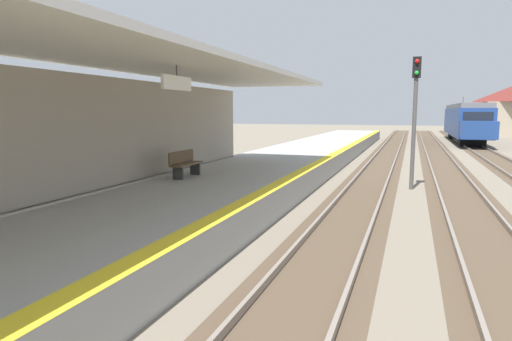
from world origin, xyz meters
name	(u,v)px	position (x,y,z in m)	size (l,w,h in m)	color
station_platform	(218,191)	(-2.50, 16.00, 0.45)	(5.00, 80.00, 0.91)	#999993
station_building_with_canopy	(55,131)	(-4.30, 10.86, 2.66)	(4.85, 24.00, 4.43)	#4C4C4C
track_pair_nearest_platform	(365,191)	(1.90, 20.00, 0.05)	(2.34, 120.00, 0.16)	#4C3D2D
track_pair_middle	(461,196)	(5.30, 20.00, 0.05)	(2.34, 120.00, 0.16)	#4C3D2D
approaching_train	(466,121)	(8.70, 52.48, 2.18)	(2.93, 19.60, 4.76)	navy
rail_signal_post	(415,109)	(3.60, 21.25, 3.19)	(0.32, 0.34, 5.20)	#4C4C4C
platform_bench	(185,163)	(-3.67, 15.86, 1.37)	(0.45, 1.60, 0.88)	brown
distant_trackside_house	(510,110)	(15.53, 68.64, 3.34)	(6.60, 5.28, 6.40)	tan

